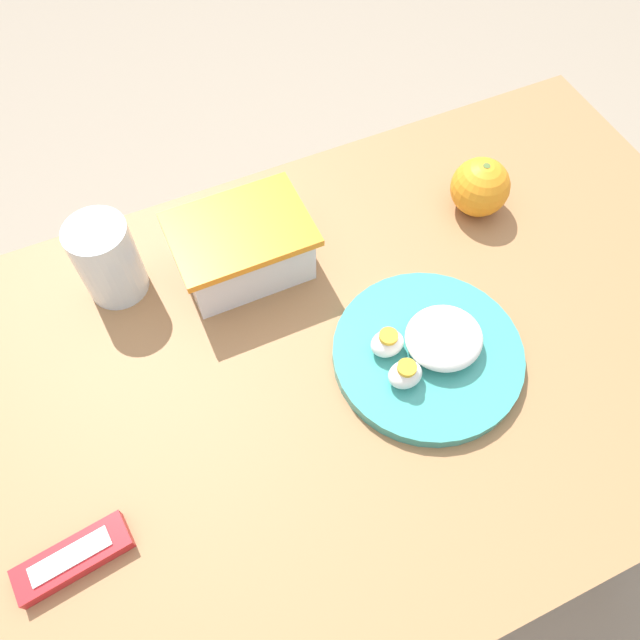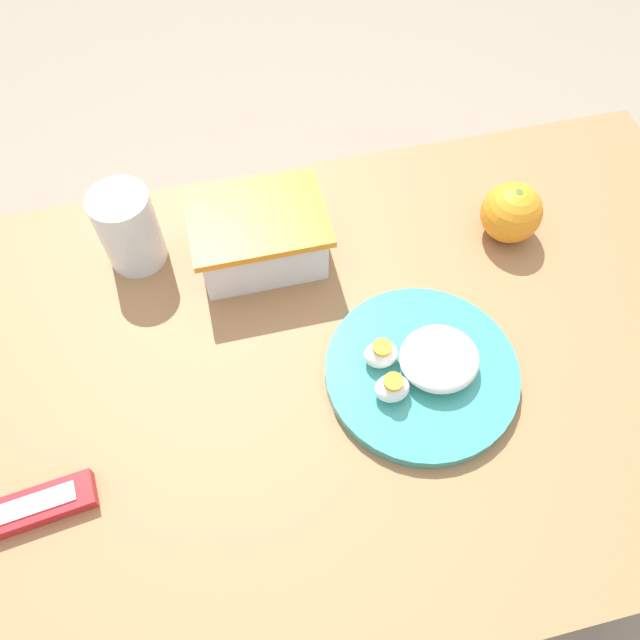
# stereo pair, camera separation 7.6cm
# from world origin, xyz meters

# --- Properties ---
(ground_plane) EXTENTS (10.00, 10.00, 0.00)m
(ground_plane) POSITION_xyz_m (0.00, 0.00, 0.00)
(ground_plane) COLOR gray
(table) EXTENTS (1.16, 0.68, 0.77)m
(table) POSITION_xyz_m (0.00, 0.00, 0.63)
(table) COLOR #996B42
(table) RESTS_ON ground_plane
(food_container) EXTENTS (0.18, 0.13, 0.09)m
(food_container) POSITION_xyz_m (-0.05, 0.18, 0.80)
(food_container) COLOR white
(food_container) RESTS_ON table
(orange_fruit) EXTENTS (0.08, 0.08, 0.08)m
(orange_fruit) POSITION_xyz_m (0.29, 0.15, 0.81)
(orange_fruit) COLOR orange
(orange_fruit) RESTS_ON table
(rice_plate) EXTENTS (0.23, 0.23, 0.06)m
(rice_plate) POSITION_xyz_m (0.11, -0.04, 0.78)
(rice_plate) COLOR teal
(rice_plate) RESTS_ON table
(candy_bar) EXTENTS (0.12, 0.05, 0.02)m
(candy_bar) POSITION_xyz_m (-0.34, -0.10, 0.78)
(candy_bar) COLOR red
(candy_bar) RESTS_ON table
(drinking_glass) EXTENTS (0.08, 0.08, 0.11)m
(drinking_glass) POSITION_xyz_m (-0.21, 0.22, 0.82)
(drinking_glass) COLOR silver
(drinking_glass) RESTS_ON table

